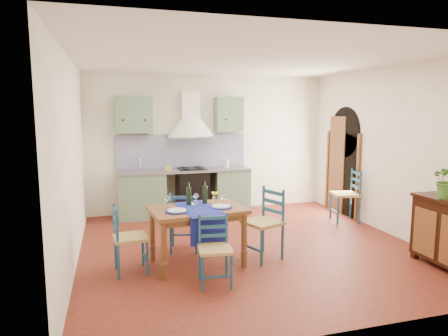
{
  "coord_description": "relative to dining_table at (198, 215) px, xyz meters",
  "views": [
    {
      "loc": [
        -2.0,
        -5.56,
        2.06
      ],
      "look_at": [
        -0.32,
        0.3,
        1.19
      ],
      "focal_mm": 32.0,
      "sensor_mm": 36.0,
      "label": 1
    }
  ],
  "objects": [
    {
      "name": "right_wall",
      "position": [
        3.41,
        0.74,
        0.65
      ],
      "size": [
        0.26,
        5.0,
        2.8
      ],
      "color": "white",
      "rests_on": "ground"
    },
    {
      "name": "chair_near",
      "position": [
        0.06,
        -0.67,
        -0.26
      ],
      "size": [
        0.43,
        0.43,
        0.83
      ],
      "color": "navy",
      "rests_on": "ground"
    },
    {
      "name": "chair_far",
      "position": [
        -0.09,
        0.56,
        -0.22
      ],
      "size": [
        0.51,
        0.51,
        0.9
      ],
      "color": "navy",
      "rests_on": "ground"
    },
    {
      "name": "back_wall",
      "position": [
        0.44,
        2.75,
        0.36
      ],
      "size": [
        5.0,
        0.96,
        2.8
      ],
      "color": "white",
      "rests_on": "ground"
    },
    {
      "name": "floor",
      "position": [
        0.91,
        0.46,
        -0.69
      ],
      "size": [
        5.0,
        5.0,
        0.0
      ],
      "primitive_type": "plane",
      "color": "#4F1711",
      "rests_on": "ground"
    },
    {
      "name": "chair_left",
      "position": [
        -0.92,
        -0.05,
        -0.23
      ],
      "size": [
        0.45,
        0.45,
        0.89
      ],
      "color": "navy",
      "rests_on": "ground"
    },
    {
      "name": "chair_spare",
      "position": [
        3.15,
        1.32,
        -0.18
      ],
      "size": [
        0.55,
        0.55,
        0.99
      ],
      "color": "navy",
      "rests_on": "ground"
    },
    {
      "name": "chair_right",
      "position": [
        0.95,
        -0.03,
        -0.18
      ],
      "size": [
        0.6,
        0.6,
        0.99
      ],
      "color": "navy",
      "rests_on": "ground"
    },
    {
      "name": "left_wall",
      "position": [
        -1.59,
        0.46,
        0.71
      ],
      "size": [
        0.04,
        5.0,
        2.8
      ],
      "primitive_type": "cube",
      "color": "white",
      "rests_on": "ground"
    },
    {
      "name": "ceiling",
      "position": [
        0.91,
        0.46,
        2.11
      ],
      "size": [
        5.0,
        5.0,
        0.01
      ],
      "primitive_type": "cube",
      "color": "silver",
      "rests_on": "back_wall"
    },
    {
      "name": "dining_table",
      "position": [
        0.0,
        0.0,
        0.0
      ],
      "size": [
        1.31,
        1.01,
        1.1
      ],
      "color": "brown",
      "rests_on": "ground"
    }
  ]
}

